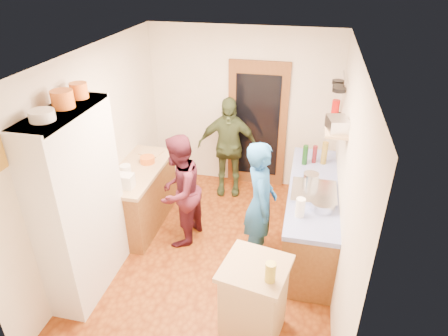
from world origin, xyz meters
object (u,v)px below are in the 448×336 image
(island_base, at_px, (254,303))
(person_back, at_px, (228,147))
(hutch_body, at_px, (80,206))
(right_counter_base, at_px, (310,217))
(person_left, at_px, (182,190))
(person_hob, at_px, (263,205))

(island_base, relative_size, person_back, 0.53)
(hutch_body, distance_m, right_counter_base, 2.90)
(island_base, distance_m, person_left, 1.82)
(person_hob, distance_m, person_back, 1.69)
(right_counter_base, bearing_deg, hutch_body, -152.53)
(person_hob, relative_size, person_left, 1.05)
(hutch_body, height_order, person_left, hutch_body)
(person_left, bearing_deg, island_base, 50.19)
(person_back, bearing_deg, island_base, -80.81)
(hutch_body, relative_size, person_left, 1.41)
(island_base, xyz_separation_m, person_left, (-1.17, 1.36, 0.35))
(island_base, height_order, person_left, person_left)
(person_hob, xyz_separation_m, person_back, (-0.75, 1.51, -0.00))
(island_base, xyz_separation_m, person_back, (-0.83, 2.70, 0.39))
(person_left, height_order, person_back, person_back)
(island_base, relative_size, person_hob, 0.52)
(island_base, distance_m, person_back, 2.85)
(person_hob, bearing_deg, island_base, 172.51)
(right_counter_base, bearing_deg, person_hob, -143.46)
(island_base, bearing_deg, hutch_body, 170.66)
(hutch_body, relative_size, person_hob, 1.34)
(right_counter_base, relative_size, person_left, 1.41)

